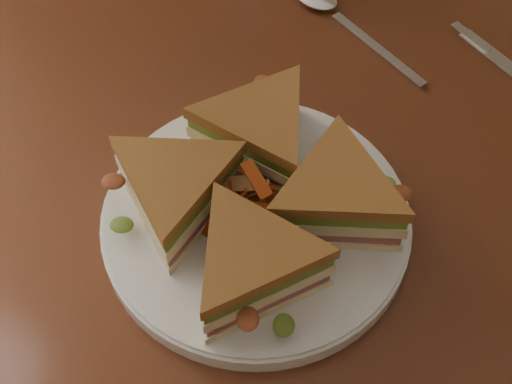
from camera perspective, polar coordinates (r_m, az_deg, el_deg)
table at (r=0.73m, az=5.51°, el=-1.36°), size 1.20×0.80×0.75m
plate at (r=0.60m, az=0.00°, el=-2.34°), size 0.26×0.26×0.02m
sandwich_wedges at (r=0.56m, az=0.00°, el=-0.29°), size 0.28×0.28×0.06m
crisps_mound at (r=0.57m, az=0.00°, el=-0.53°), size 0.09×0.09×0.05m
spoon at (r=0.78m, az=6.01°, el=14.23°), size 0.18×0.06×0.01m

